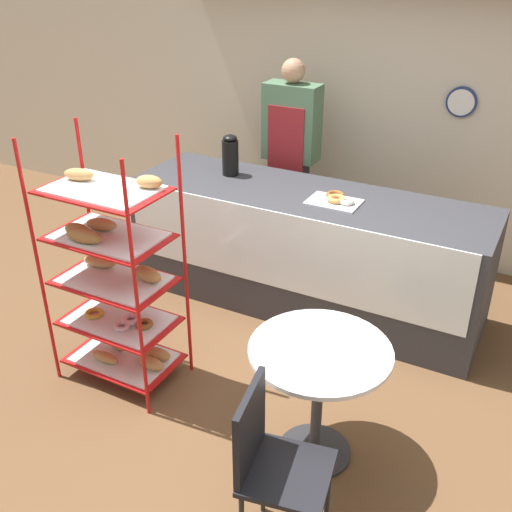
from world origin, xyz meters
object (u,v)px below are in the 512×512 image
(pastry_rack, at_px, (115,280))
(person_worker, at_px, (291,155))
(coffee_carafe, at_px, (230,155))
(cafe_table, at_px, (319,376))
(cafe_chair, at_px, (270,456))
(donut_tray_counter, at_px, (337,200))

(pastry_rack, relative_size, person_worker, 0.93)
(coffee_carafe, bearing_deg, cafe_table, -47.24)
(cafe_table, xyz_separation_m, coffee_carafe, (-1.42, 1.53, 0.53))
(pastry_rack, bearing_deg, coffee_carafe, 91.29)
(pastry_rack, xyz_separation_m, cafe_chair, (1.41, -0.69, -0.16))
(person_worker, bearing_deg, cafe_table, -61.17)
(cafe_table, height_order, cafe_chair, cafe_chair)
(cafe_table, xyz_separation_m, cafe_chair, (0.03, -0.63, 0.01))
(cafe_chair, height_order, donut_tray_counter, donut_tray_counter)
(person_worker, bearing_deg, donut_tray_counter, -46.18)
(donut_tray_counter, bearing_deg, pastry_rack, -124.53)
(cafe_table, distance_m, donut_tray_counter, 1.52)
(person_worker, relative_size, cafe_table, 2.34)
(person_worker, bearing_deg, coffee_carafe, -113.05)
(person_worker, distance_m, donut_tray_counter, 1.01)
(coffee_carafe, bearing_deg, pastry_rack, -88.71)
(pastry_rack, relative_size, cafe_table, 2.18)
(person_worker, relative_size, donut_tray_counter, 4.75)
(cafe_chair, bearing_deg, pastry_rack, 53.84)
(pastry_rack, height_order, cafe_chair, pastry_rack)
(person_worker, xyz_separation_m, coffee_carafe, (-0.25, -0.59, 0.13))
(pastry_rack, xyz_separation_m, donut_tray_counter, (0.92, 1.33, 0.22))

